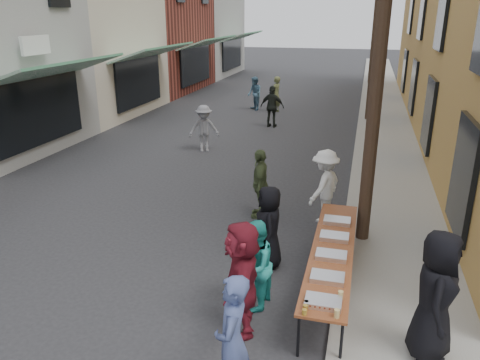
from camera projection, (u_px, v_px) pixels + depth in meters
The scene contains 27 objects.
ground at pixel (104, 288), 8.15m from camera, with size 120.00×120.00×0.00m, color #28282B.
sidewalk at pixel (384, 121), 20.56m from camera, with size 2.20×60.00×0.10m, color gray.
storefront_row at pixel (73, 22), 22.80m from camera, with size 8.00×37.00×9.00m.
utility_pole_near at pixel (384, 15), 8.31m from camera, with size 0.26×0.26×9.00m, color #2D2116.
utility_pole_mid at pixel (377, 14), 19.23m from camera, with size 0.26×0.26×9.00m, color #2D2116.
utility_pole_far at pixel (376, 13), 30.14m from camera, with size 0.26×0.26×9.00m, color #2D2116.
serving_table at pixel (332, 251), 7.95m from camera, with size 0.70×4.00×0.75m.
catering_tray_sausage at pixel (323, 302), 6.42m from camera, with size 0.50×0.33×0.08m, color maroon.
catering_tray_foil_b at pixel (327, 277), 7.01m from camera, with size 0.50×0.33×0.08m, color #B2B2B7.
catering_tray_buns at pixel (331, 255), 7.65m from camera, with size 0.50×0.33×0.08m, color tan.
catering_tray_foil_d at pixel (334, 237), 8.28m from camera, with size 0.50×0.33×0.08m, color #B2B2B7.
catering_tray_buns_end at pixel (337, 221), 8.92m from camera, with size 0.50×0.33×0.08m, color tan.
condiment_jar_a at pixel (304, 312), 6.20m from camera, with size 0.07×0.07×0.08m, color #A57F26.
condiment_jar_b at pixel (305, 308), 6.29m from camera, with size 0.07×0.07×0.08m, color #A57F26.
condiment_jar_c at pixel (306, 304), 6.38m from camera, with size 0.07×0.07×0.08m, color #A57F26.
cup_stack at pixel (337, 314), 6.14m from camera, with size 0.08×0.08×0.12m, color tan.
guest_front_a at pixel (269, 227), 8.66m from camera, with size 0.78×0.50×1.59m, color black.
guest_front_b at pixel (232, 342), 5.52m from camera, with size 0.64×0.42×1.74m, color #49588E.
guest_front_c at pixel (255, 266), 7.40m from camera, with size 0.74×0.58×1.52m, color teal.
guest_front_d at pixel (325, 186), 10.54m from camera, with size 1.09×0.63×1.69m, color white.
guest_front_e at pixel (260, 183), 10.79m from camera, with size 0.96×0.40×1.64m, color #475632.
guest_queue_back at pixel (242, 277), 6.83m from camera, with size 1.65×0.52×1.78m, color maroon.
server at pixel (435, 296), 6.16m from camera, with size 0.90×0.59×1.84m, color black.
passerby_left at pixel (204, 128), 15.99m from camera, with size 1.04×0.60×1.60m, color slate.
passerby_mid at pixel (272, 107), 19.40m from camera, with size 1.01×0.42×1.72m, color black.
passerby_right at pixel (276, 94), 22.32m from camera, with size 0.62×0.41×1.71m, color #60683C.
passerby_far at pixel (255, 94), 22.84m from camera, with size 0.79×0.61×1.62m, color #466E88.
Camera 1 is at (4.11, -6.18, 4.53)m, focal length 35.00 mm.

